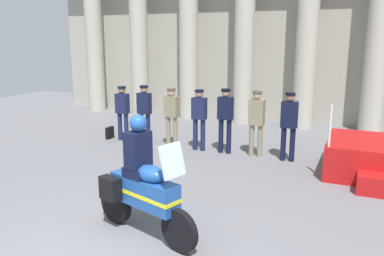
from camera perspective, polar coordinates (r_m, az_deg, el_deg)
colonnade_backdrop at (r=14.88m, az=8.12°, el=15.64°), size 16.55×1.55×7.14m
officer_in_row_0 at (r=11.98m, az=-9.87°, el=2.70°), size 0.39×0.24×1.62m
officer_in_row_1 at (r=11.57m, az=-6.80°, el=2.65°), size 0.39×0.24×1.68m
officer_in_row_2 at (r=11.13m, az=-2.94°, el=2.22°), size 0.39×0.24×1.65m
officer_in_row_3 at (r=10.74m, az=1.03°, el=1.89°), size 0.39×0.24×1.66m
officer_in_row_4 at (r=10.51m, az=4.76°, el=1.79°), size 0.39×0.24×1.71m
officer_in_row_5 at (r=10.31m, az=9.18°, el=1.37°), size 0.39×0.24×1.70m
officer_in_row_6 at (r=10.06m, az=13.64°, el=0.94°), size 0.39×0.24×1.71m
motorcycle_with_rider at (r=6.21m, az=-7.24°, el=-8.18°), size 2.02×0.95×1.90m
briefcase_on_ground at (r=12.42m, az=-11.63°, el=-0.66°), size 0.10×0.32×0.36m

